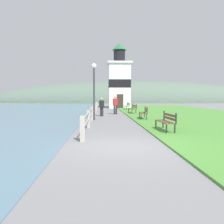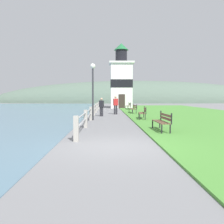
{
  "view_description": "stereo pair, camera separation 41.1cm",
  "coord_description": "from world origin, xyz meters",
  "px_view_note": "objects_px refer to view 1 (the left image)",
  "views": [
    {
      "loc": [
        -0.66,
        -8.1,
        1.65
      ],
      "look_at": [
        0.19,
        13.85,
        0.3
      ],
      "focal_mm": 40.0,
      "sensor_mm": 36.0,
      "label": 1
    },
    {
      "loc": [
        -0.25,
        -8.11,
        1.65
      ],
      "look_at": [
        0.19,
        13.85,
        0.3
      ],
      "focal_mm": 40.0,
      "sensor_mm": 36.0,
      "label": 2
    }
  ],
  "objects_px": {
    "park_bench_midway": "(144,112)",
    "lamp_post": "(94,81)",
    "person_strolling": "(115,104)",
    "lighthouse": "(119,81)",
    "park_bench_near": "(167,120)",
    "park_bench_far": "(133,108)",
    "park_bench_by_lighthouse": "(127,105)",
    "person_by_railing": "(102,106)"
  },
  "relations": [
    {
      "from": "park_bench_midway",
      "to": "lamp_post",
      "type": "xyz_separation_m",
      "value": [
        -3.61,
        -0.47,
        2.2
      ]
    },
    {
      "from": "person_strolling",
      "to": "lighthouse",
      "type": "bearing_deg",
      "value": -19.35
    },
    {
      "from": "park_bench_near",
      "to": "park_bench_midway",
      "type": "xyz_separation_m",
      "value": [
        0.0,
        6.39,
        -0.0
      ]
    },
    {
      "from": "park_bench_far",
      "to": "park_bench_by_lighthouse",
      "type": "distance_m",
      "value": 7.49
    },
    {
      "from": "lighthouse",
      "to": "lamp_post",
      "type": "xyz_separation_m",
      "value": [
        -3.07,
        -19.05,
        -1.17
      ]
    },
    {
      "from": "park_bench_far",
      "to": "park_bench_midway",
      "type": "bearing_deg",
      "value": 86.24
    },
    {
      "from": "park_bench_by_lighthouse",
      "to": "person_strolling",
      "type": "xyz_separation_m",
      "value": [
        -1.95,
        -8.48,
        0.4
      ]
    },
    {
      "from": "park_bench_midway",
      "to": "person_strolling",
      "type": "distance_m",
      "value": 5.58
    },
    {
      "from": "park_bench_midway",
      "to": "person_strolling",
      "type": "relative_size",
      "value": 1.11
    },
    {
      "from": "park_bench_near",
      "to": "person_strolling",
      "type": "relative_size",
      "value": 1.13
    },
    {
      "from": "park_bench_midway",
      "to": "park_bench_far",
      "type": "height_order",
      "value": "same"
    },
    {
      "from": "person_strolling",
      "to": "park_bench_midway",
      "type": "bearing_deg",
      "value": -174.89
    },
    {
      "from": "park_bench_midway",
      "to": "park_bench_far",
      "type": "distance_m",
      "value": 6.26
    },
    {
      "from": "park_bench_midway",
      "to": "person_by_railing",
      "type": "relative_size",
      "value": 1.23
    },
    {
      "from": "park_bench_by_lighthouse",
      "to": "person_by_railing",
      "type": "xyz_separation_m",
      "value": [
        -3.23,
        -10.71,
        0.31
      ]
    },
    {
      "from": "person_strolling",
      "to": "park_bench_far",
      "type": "bearing_deg",
      "value": -74.66
    },
    {
      "from": "park_bench_far",
      "to": "lamp_post",
      "type": "height_order",
      "value": "lamp_post"
    },
    {
      "from": "park_bench_by_lighthouse",
      "to": "person_strolling",
      "type": "bearing_deg",
      "value": 74.28
    },
    {
      "from": "park_bench_far",
      "to": "lamp_post",
      "type": "relative_size",
      "value": 0.5
    },
    {
      "from": "person_by_railing",
      "to": "park_bench_by_lighthouse",
      "type": "bearing_deg",
      "value": 11.02
    },
    {
      "from": "park_bench_far",
      "to": "lighthouse",
      "type": "bearing_deg",
      "value": -91.84
    },
    {
      "from": "park_bench_far",
      "to": "park_bench_by_lighthouse",
      "type": "height_order",
      "value": "same"
    },
    {
      "from": "lighthouse",
      "to": "person_strolling",
      "type": "xyz_separation_m",
      "value": [
        -1.27,
        -13.31,
        -2.97
      ]
    },
    {
      "from": "lighthouse",
      "to": "person_strolling",
      "type": "bearing_deg",
      "value": -95.47
    },
    {
      "from": "park_bench_far",
      "to": "lighthouse",
      "type": "relative_size",
      "value": 0.21
    },
    {
      "from": "park_bench_midway",
      "to": "park_bench_far",
      "type": "bearing_deg",
      "value": -84.52
    },
    {
      "from": "park_bench_near",
      "to": "lighthouse",
      "type": "distance_m",
      "value": 25.19
    },
    {
      "from": "person_strolling",
      "to": "person_by_railing",
      "type": "height_order",
      "value": "person_strolling"
    },
    {
      "from": "park_bench_by_lighthouse",
      "to": "park_bench_near",
      "type": "bearing_deg",
      "value": 86.84
    },
    {
      "from": "park_bench_far",
      "to": "lighthouse",
      "type": "distance_m",
      "value": 12.78
    },
    {
      "from": "park_bench_far",
      "to": "lighthouse",
      "type": "xyz_separation_m",
      "value": [
        -0.5,
        12.32,
        3.37
      ]
    },
    {
      "from": "lighthouse",
      "to": "person_strolling",
      "type": "distance_m",
      "value": 13.7
    },
    {
      "from": "lamp_post",
      "to": "park_bench_midway",
      "type": "bearing_deg",
      "value": 7.48
    },
    {
      "from": "park_bench_by_lighthouse",
      "to": "lighthouse",
      "type": "relative_size",
      "value": 0.19
    },
    {
      "from": "park_bench_near",
      "to": "person_by_railing",
      "type": "height_order",
      "value": "person_by_railing"
    },
    {
      "from": "park_bench_midway",
      "to": "park_bench_by_lighthouse",
      "type": "relative_size",
      "value": 1.05
    },
    {
      "from": "park_bench_midway",
      "to": "park_bench_by_lighthouse",
      "type": "distance_m",
      "value": 13.74
    },
    {
      "from": "park_bench_far",
      "to": "lamp_post",
      "type": "distance_m",
      "value": 7.93
    },
    {
      "from": "park_bench_near",
      "to": "park_bench_midway",
      "type": "relative_size",
      "value": 1.02
    },
    {
      "from": "park_bench_near",
      "to": "person_strolling",
      "type": "bearing_deg",
      "value": -82.87
    },
    {
      "from": "park_bench_by_lighthouse",
      "to": "lamp_post",
      "type": "xyz_separation_m",
      "value": [
        -3.75,
        -14.21,
        2.2
      ]
    },
    {
      "from": "lighthouse",
      "to": "person_strolling",
      "type": "relative_size",
      "value": 5.43
    }
  ]
}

